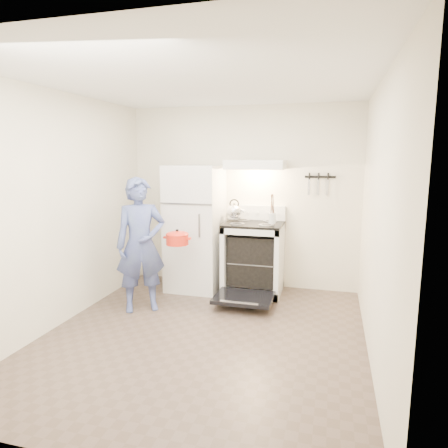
{
  "coord_description": "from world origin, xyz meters",
  "views": [
    {
      "loc": [
        1.21,
        -3.64,
        1.82
      ],
      "look_at": [
        -0.05,
        1.0,
        1.0
      ],
      "focal_mm": 32.0,
      "sensor_mm": 36.0,
      "label": 1
    }
  ],
  "objects_px": {
    "refrigerator": "(195,228)",
    "dutch_oven": "(177,239)",
    "tea_kettle": "(234,210)",
    "stove_body": "(253,259)",
    "person": "(141,245)"
  },
  "relations": [
    {
      "from": "refrigerator",
      "to": "dutch_oven",
      "type": "height_order",
      "value": "refrigerator"
    },
    {
      "from": "refrigerator",
      "to": "dutch_oven",
      "type": "relative_size",
      "value": 5.0
    },
    {
      "from": "person",
      "to": "dutch_oven",
      "type": "bearing_deg",
      "value": -2.94
    },
    {
      "from": "stove_body",
      "to": "dutch_oven",
      "type": "xyz_separation_m",
      "value": [
        -0.79,
        -0.75,
        0.37
      ]
    },
    {
      "from": "refrigerator",
      "to": "dutch_oven",
      "type": "xyz_separation_m",
      "value": [
        0.02,
        -0.72,
        -0.02
      ]
    },
    {
      "from": "tea_kettle",
      "to": "dutch_oven",
      "type": "height_order",
      "value": "tea_kettle"
    },
    {
      "from": "dutch_oven",
      "to": "refrigerator",
      "type": "bearing_deg",
      "value": 91.86
    },
    {
      "from": "stove_body",
      "to": "person",
      "type": "bearing_deg",
      "value": -140.32
    },
    {
      "from": "stove_body",
      "to": "dutch_oven",
      "type": "bearing_deg",
      "value": -136.43
    },
    {
      "from": "person",
      "to": "tea_kettle",
      "type": "bearing_deg",
      "value": 16.72
    },
    {
      "from": "tea_kettle",
      "to": "person",
      "type": "xyz_separation_m",
      "value": [
        -0.88,
        -1.03,
        -0.31
      ]
    },
    {
      "from": "person",
      "to": "dutch_oven",
      "type": "height_order",
      "value": "person"
    },
    {
      "from": "person",
      "to": "dutch_oven",
      "type": "relative_size",
      "value": 4.66
    },
    {
      "from": "refrigerator",
      "to": "dutch_oven",
      "type": "bearing_deg",
      "value": -88.14
    },
    {
      "from": "refrigerator",
      "to": "stove_body",
      "type": "relative_size",
      "value": 1.85
    }
  ]
}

